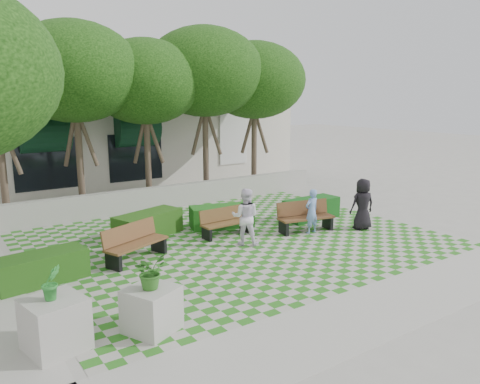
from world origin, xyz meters
TOP-DOWN VIEW (x-y plane):
  - ground at (0.00, 0.00)m, footprint 90.00×90.00m
  - lawn at (0.00, 1.00)m, footprint 12.00×12.00m
  - sidewalk_south at (0.00, -4.70)m, footprint 16.00×2.00m
  - retaining_wall at (0.00, 6.20)m, footprint 15.00×0.36m
  - bench_east at (2.48, 0.56)m, footprint 1.98×0.99m
  - bench_mid at (0.02, 1.64)m, footprint 1.72×0.64m
  - bench_west at (-3.27, 1.07)m, footprint 2.00×1.31m
  - hedge_east at (3.75, 1.63)m, footprint 2.19×0.97m
  - hedge_midright at (0.46, 2.54)m, footprint 2.28×1.44m
  - hedge_midleft at (-2.07, 2.94)m, footprint 2.41×1.55m
  - hedge_west at (-5.74, 0.84)m, footprint 2.19×1.12m
  - planter_front at (-4.51, -2.84)m, footprint 1.15×1.15m
  - planter_back at (-6.20, -2.50)m, footprint 1.13×1.13m
  - person_blue at (2.49, 0.27)m, footprint 0.56×0.40m
  - person_dark at (4.22, -0.34)m, footprint 0.96×0.75m
  - person_white at (0.02, 0.52)m, footprint 1.07×1.05m
  - tree_row at (-1.86, 5.95)m, footprint 17.70×13.40m
  - building at (0.93, 14.08)m, footprint 18.00×8.92m

SIDE VIEW (x-z plane):
  - ground at x=0.00m, z-range 0.00..0.00m
  - sidewalk_south at x=0.00m, z-range 0.00..0.01m
  - lawn at x=0.00m, z-range 0.01..0.01m
  - hedge_west at x=-5.74m, z-range 0.00..0.73m
  - hedge_midright at x=0.46m, z-range 0.00..0.74m
  - hedge_east at x=3.75m, z-range 0.00..0.75m
  - hedge_midleft at x=-2.07m, z-range 0.00..0.78m
  - bench_mid at x=0.02m, z-range -0.02..0.87m
  - retaining_wall at x=0.00m, z-range 0.00..0.90m
  - bench_east at x=2.48m, z-range -0.02..0.98m
  - bench_west at x=-3.27m, z-range -0.02..0.98m
  - planter_back at x=-6.20m, z-range -0.26..1.31m
  - planter_front at x=-4.51m, z-range -0.15..1.40m
  - person_blue at x=2.49m, z-range 0.00..1.47m
  - person_white at x=0.02m, z-range 0.00..1.73m
  - person_dark at x=4.22m, z-range 0.00..1.73m
  - building at x=0.93m, z-range -0.06..5.09m
  - tree_row at x=-1.86m, z-range 1.47..8.88m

